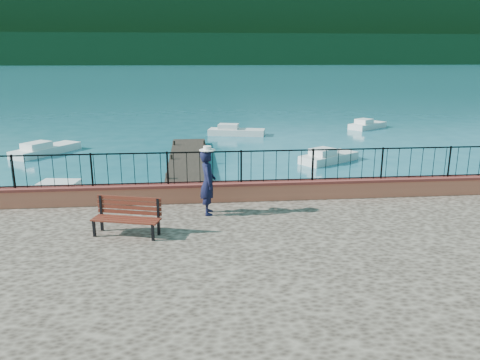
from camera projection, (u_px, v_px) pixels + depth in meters
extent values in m
plane|color=#19596B|center=(269.00, 294.00, 11.14)|extent=(2000.00, 2000.00, 0.00)
cube|color=#BC5F43|center=(251.00, 191.00, 14.31)|extent=(28.00, 0.46, 0.58)
cube|color=black|center=(251.00, 167.00, 14.11)|extent=(27.00, 0.05, 0.95)
cube|color=#2D231C|center=(188.00, 171.00, 22.44)|extent=(2.00, 16.00, 0.30)
cube|color=black|center=(194.00, 50.00, 297.22)|extent=(900.00, 60.00, 18.00)
cube|color=black|center=(193.00, 33.00, 351.55)|extent=(900.00, 120.00, 44.00)
ellipsoid|color=#142D23|center=(374.00, 60.00, 570.69)|extent=(448.00, 384.00, 180.00)
cube|color=black|center=(127.00, 228.00, 11.49)|extent=(1.74, 0.95, 0.42)
cube|color=maroon|center=(130.00, 206.00, 11.62)|extent=(1.63, 0.54, 0.51)
imported|color=black|center=(208.00, 183.00, 12.91)|extent=(0.45, 0.67, 1.81)
cylinder|color=white|center=(207.00, 148.00, 12.66)|extent=(0.44, 0.44, 0.12)
cube|color=silver|center=(75.00, 191.00, 18.18)|extent=(4.28, 1.88, 0.80)
cube|color=silver|center=(329.00, 154.00, 24.90)|extent=(3.54, 2.94, 0.80)
cube|color=white|center=(46.00, 147.00, 26.91)|extent=(3.32, 4.20, 0.80)
cube|color=silver|center=(237.00, 129.00, 33.30)|extent=(4.17, 2.19, 0.80)
cube|color=silver|center=(368.00, 123.00, 36.36)|extent=(3.47, 3.02, 0.80)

